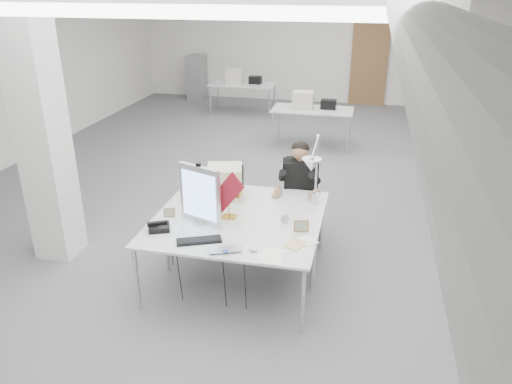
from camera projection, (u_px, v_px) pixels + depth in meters
The scene contains 23 objects.
room_shell at pixel (279, 91), 7.01m from camera, with size 10.04×14.04×3.24m.
desk_main at pixel (227, 237), 5.04m from camera, with size 1.80×0.90×0.03m, color silver.
desk_second at pixel (248, 201), 5.84m from camera, with size 1.80×0.90×0.03m, color silver.
bg_desk_a at pixel (313, 110), 9.92m from camera, with size 1.60×0.80×0.03m, color silver.
bg_desk_b at pixel (243, 84), 12.30m from camera, with size 1.60×0.80×0.03m, color silver.
filing_cabinet at pixel (197, 77), 14.01m from camera, with size 0.45×0.55×1.20m, color gray.
office_chair at pixel (299, 198), 6.34m from camera, with size 0.57×0.57×1.15m, color black, non-canonical shape.
seated_person at pixel (299, 176), 6.16m from camera, with size 0.51×0.64×0.96m, color black, non-canonical shape.
monitor at pixel (200, 195), 5.20m from camera, with size 0.51×0.05×0.63m, color silver.
pennant at pixel (227, 193), 5.08m from camera, with size 0.48×0.01×0.20m, color maroon.
keyboard at pixel (199, 241), 4.92m from camera, with size 0.44×0.15×0.02m, color black.
laptop at pixel (226, 253), 4.70m from camera, with size 0.31×0.20×0.02m, color #B3B2B7.
mouse at pixel (253, 250), 4.74m from camera, with size 0.08×0.05×0.03m, color #B3B3B8.
bankers_lamp at pixel (229, 204), 5.36m from camera, with size 0.28×0.11×0.32m, color gold, non-canonical shape.
desk_phone at pixel (159, 227), 5.14m from camera, with size 0.21×0.19×0.05m, color black.
picture_frame_left at pixel (169, 212), 5.42m from camera, with size 0.13×0.01×0.10m, color #B1834C.
picture_frame_right at pixel (301, 226), 5.10m from camera, with size 0.16×0.01×0.12m, color #AB7549.
desk_clock at pixel (285, 219), 5.28m from camera, with size 0.09×0.09×0.03m, color #A7A7AB.
paper_stack_a at pixel (272, 256), 4.66m from camera, with size 0.21×0.30×0.01m, color white.
paper_stack_b at pixel (296, 244), 4.86m from camera, with size 0.16×0.23×0.01m, color #D6B680.
paper_stack_c at pixel (308, 240), 4.94m from camera, with size 0.20×0.14×0.01m, color white.
beige_monitor at pixel (225, 182), 5.87m from camera, with size 0.40×0.38×0.38m, color beige.
architect_lamp at pixel (314, 178), 5.37m from camera, with size 0.22×0.64×0.83m, color #BABABF, non-canonical shape.
Camera 1 is at (1.28, -6.77, 3.15)m, focal length 35.00 mm.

